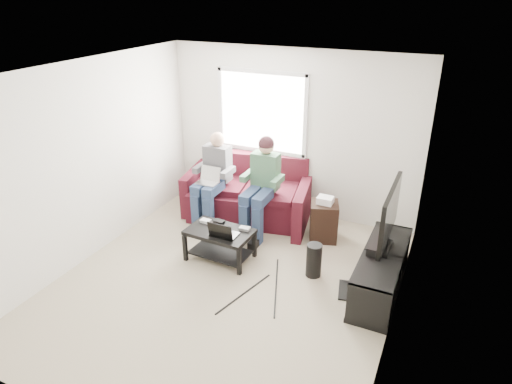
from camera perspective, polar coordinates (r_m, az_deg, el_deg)
floor at (r=5.84m, az=-3.79°, el=-11.31°), size 4.50×4.50×0.00m
ceiling at (r=4.81m, az=-4.67°, el=14.68°), size 4.50×4.50×0.00m
wall_back at (r=7.12m, az=4.47°, el=7.18°), size 4.50×0.00×4.50m
wall_front at (r=3.65m, az=-21.54°, el=-12.92°), size 4.50×0.00×4.50m
wall_left at (r=6.33m, az=-20.37°, el=3.44°), size 0.00×4.50×4.50m
wall_right at (r=4.66m, az=18.07°, el=-3.78°), size 0.00×4.50×4.50m
window at (r=7.19m, az=0.71°, el=9.93°), size 1.48×0.04×1.28m
sofa at (r=7.25m, az=-1.07°, el=-0.50°), size 2.19×1.25×0.95m
person_left at (r=6.94m, az=-5.43°, el=2.11°), size 0.40×0.70×1.40m
person_right at (r=6.60m, az=0.70°, el=1.57°), size 0.40×0.71×1.44m
laptop_silver at (r=6.83m, az=-6.05°, el=1.59°), size 0.36×0.29×0.24m
coffee_table at (r=6.16m, az=-4.55°, el=-5.73°), size 0.90×0.58×0.43m
laptop_black at (r=5.93m, az=-3.97°, el=-4.38°), size 0.34×0.24×0.24m
controller_a at (r=6.31m, az=-6.31°, el=-3.63°), size 0.14×0.10×0.04m
controller_b at (r=6.27m, az=-4.61°, el=-3.72°), size 0.14×0.10×0.04m
controller_c at (r=6.08m, az=-1.43°, el=-4.59°), size 0.15×0.10×0.04m
tv_stand at (r=5.79m, az=15.32°, el=-9.81°), size 0.48×1.56×0.52m
tv at (r=5.51m, az=16.34°, el=-2.81°), size 0.12×1.10×0.81m
soundbar at (r=5.71m, az=14.69°, el=-6.25°), size 0.12×0.50×0.10m
drink_cup at (r=6.16m, az=16.27°, el=-3.94°), size 0.08×0.08×0.12m
console_white at (r=5.42m, az=14.63°, el=-11.41°), size 0.30×0.22×0.06m
console_grey at (r=6.00m, az=15.93°, el=-7.64°), size 0.34×0.26×0.08m
console_black at (r=5.71m, az=15.32°, el=-9.43°), size 0.38×0.30×0.07m
subwoofer at (r=5.90m, az=7.24°, el=-8.46°), size 0.20×0.20×0.45m
keyboard_floor at (r=5.80m, az=10.96°, el=-11.94°), size 0.21×0.42×0.02m
end_table at (r=6.68m, az=8.48°, el=-3.52°), size 0.39×0.39×0.68m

